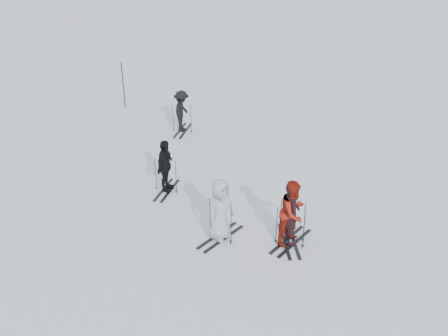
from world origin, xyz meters
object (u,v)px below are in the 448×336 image
object	(u,v)px
skier_red	(293,213)
skier_grey	(220,210)
skier_near_dark	(291,214)
skier_uphill_far	(182,112)
piste_marker	(123,85)
skier_uphill_left	(165,167)

from	to	relation	value
skier_red	skier_grey	world-z (taller)	skier_red
skier_near_dark	skier_uphill_far	bearing A→B (deg)	20.34
skier_grey	piste_marker	size ratio (longest dim) A/B	0.86
skier_uphill_left	piste_marker	world-z (taller)	piste_marker
skier_red	skier_grey	size ratio (longest dim) A/B	1.04
skier_uphill_far	piste_marker	size ratio (longest dim) A/B	0.81
skier_grey	skier_uphill_left	size ratio (longest dim) A/B	1.03
skier_near_dark	skier_red	world-z (taller)	skier_red
skier_red	skier_uphill_far	xyz separation A→B (m)	(-3.72, 7.61, -0.09)
skier_red	piste_marker	size ratio (longest dim) A/B	0.90
skier_grey	piste_marker	xyz separation A→B (m)	(-4.68, 10.16, 0.15)
skier_near_dark	skier_grey	xyz separation A→B (m)	(-1.92, 0.16, -0.02)
skier_near_dark	skier_uphill_far	world-z (taller)	skier_near_dark
skier_red	skier_near_dark	bearing A→B (deg)	124.43
skier_near_dark	skier_grey	bearing A→B (deg)	79.69
skier_near_dark	piste_marker	size ratio (longest dim) A/B	0.88
skier_near_dark	skier_grey	world-z (taller)	skier_near_dark
skier_near_dark	skier_grey	distance (m)	1.93
skier_grey	skier_uphill_left	world-z (taller)	skier_grey
skier_red	skier_grey	xyz separation A→B (m)	(-1.96, 0.16, -0.04)
skier_near_dark	piste_marker	distance (m)	12.25
skier_grey	skier_near_dark	bearing A→B (deg)	-55.82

